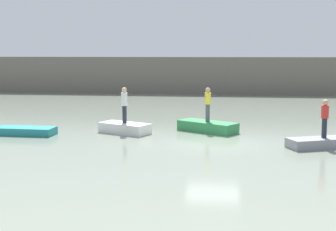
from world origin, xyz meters
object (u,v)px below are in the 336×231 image
Objects in this scene: rowboat_green at (208,127)px; rowboat_grey at (324,143)px; person_yellow_shirt at (208,102)px; rowboat_teal at (25,131)px; person_red_shirt at (325,116)px; person_white_shirt at (124,103)px; rowboat_white at (125,128)px.

rowboat_green is 0.98× the size of rowboat_grey.
rowboat_green is 1.28m from person_yellow_shirt.
person_red_shirt reaches higher than rowboat_teal.
rowboat_teal is at bearing -167.82° from person_white_shirt.
rowboat_grey is at bearing -0.61° from rowboat_green.
person_yellow_shirt is at bearing 14.17° from rowboat_teal.
person_white_shirt is (4.92, 1.06, 1.37)m from rowboat_teal.
person_red_shirt is at bearing -22.07° from rowboat_grey.
rowboat_teal is at bearing -142.28° from rowboat_white.
person_white_shirt is (0.00, 0.00, 1.30)m from rowboat_white.
rowboat_teal is 9.35m from rowboat_green.
person_red_shirt is at bearing -15.01° from person_white_shirt.
rowboat_white reaches higher than rowboat_grey.
rowboat_teal is 1.64× the size of person_white_shirt.
rowboat_white is at bearing 142.92° from rowboat_grey.
rowboat_green is 1.87× the size of person_red_shirt.
rowboat_teal is at bearing 174.15° from person_red_shirt.
person_yellow_shirt is at bearing 12.05° from person_white_shirt.
person_red_shirt is at bearing -3.79° from rowboat_teal.
rowboat_teal is 14.49m from person_red_shirt.
person_yellow_shirt is at bearing 146.64° from person_red_shirt.
person_white_shirt is (-4.23, -0.90, 1.29)m from rowboat_green.
person_white_shirt is at bearing 164.99° from person_red_shirt.
rowboat_green is 1.77× the size of person_yellow_shirt.
person_white_shirt reaches higher than person_yellow_shirt.
rowboat_green is at bearing 37.59° from rowboat_white.
rowboat_white is at bearing 164.99° from person_red_shirt.
person_white_shirt reaches higher than rowboat_grey.
rowboat_grey reaches higher than rowboat_teal.
rowboat_white is 4.51m from person_yellow_shirt.
rowboat_green reaches higher than rowboat_teal.
person_red_shirt is at bearing -33.36° from person_yellow_shirt.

